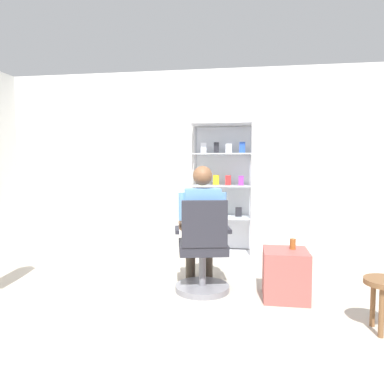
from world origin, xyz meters
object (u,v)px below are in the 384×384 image
at_px(display_cabinet_main, 222,188).
at_px(tea_glass, 293,244).
at_px(office_chair, 203,255).
at_px(storage_crate, 285,274).
at_px(seated_shopkeeper, 202,221).

height_order(display_cabinet_main, tea_glass, display_cabinet_main).
relative_size(office_chair, storage_crate, 2.00).
distance_m(office_chair, tea_glass, 0.89).
height_order(storage_crate, tea_glass, tea_glass).
distance_m(seated_shopkeeper, tea_glass, 0.94).
bearing_deg(seated_shopkeeper, tea_glass, -9.06).
relative_size(office_chair, seated_shopkeeper, 0.74).
xyz_separation_m(seated_shopkeeper, tea_glass, (0.92, -0.15, -0.18)).
bearing_deg(office_chair, display_cabinet_main, 87.24).
relative_size(seated_shopkeeper, storage_crate, 2.69).
bearing_deg(storage_crate, seated_shopkeeper, 167.17).
distance_m(display_cabinet_main, office_chair, 1.74).
bearing_deg(tea_glass, seated_shopkeeper, 170.94).
distance_m(office_chair, seated_shopkeeper, 0.36).
xyz_separation_m(display_cabinet_main, seated_shopkeeper, (-0.11, -1.48, -0.25)).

